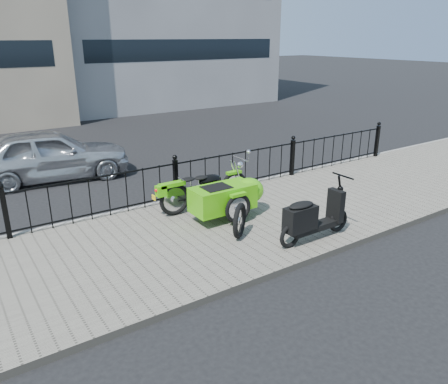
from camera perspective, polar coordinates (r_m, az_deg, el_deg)
ground at (r=9.01m, az=-2.29°, el=-4.28°), size 120.00×120.00×0.00m
sidewalk at (r=8.60m, az=-0.54°, el=-5.04°), size 30.00×3.80×0.12m
curb at (r=10.15m, az=-6.57°, el=-1.19°), size 30.00×0.10×0.12m
iron_fence at (r=9.86m, az=-6.32°, el=1.43°), size 14.11×0.11×1.08m
motorcycle_sidecar at (r=8.98m, az=0.28°, el=-0.25°), size 2.28×1.48×0.98m
scooter at (r=8.03m, az=11.33°, el=-3.38°), size 1.68×0.49×1.14m
spare_tire at (r=8.05m, az=2.04°, el=-3.75°), size 0.58×0.49×0.67m
sedan_car at (r=12.50m, az=-21.77°, el=4.55°), size 4.22×2.13×1.38m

